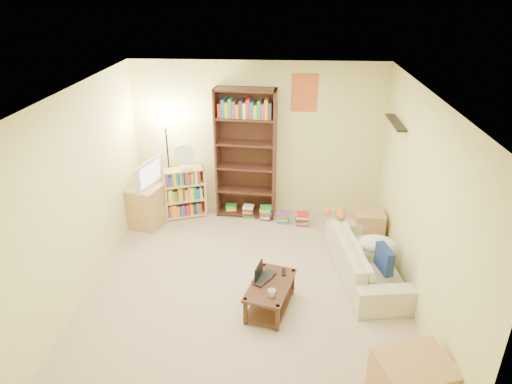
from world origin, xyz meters
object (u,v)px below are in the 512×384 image
television (145,174)px  side_table (368,226)px  end_cabinet (412,384)px  tabby_cat (338,212)px  tall_bookshelf (246,152)px  tv_stand (149,205)px  mug (272,293)px  coffee_table (270,293)px  laptop (268,279)px  sofa (366,258)px  floor_lamp (167,142)px  desk_fan (184,156)px  short_bookshelf (185,193)px

television → side_table: (3.42, -0.30, -0.63)m
end_cabinet → tabby_cat: bearing=99.0°
end_cabinet → tall_bookshelf: bearing=116.2°
tv_stand → end_cabinet: size_ratio=1.03×
mug → side_table: side_table is taller
tall_bookshelf → end_cabinet: size_ratio=3.30×
coffee_table → side_table: 2.20m
laptop → tv_stand: size_ratio=0.65×
sofa → laptop: 1.45m
mug → side_table: bearing=54.2°
coffee_table → television: television is taller
tall_bookshelf → mug: bearing=-74.4°
tall_bookshelf → sofa: bearing=-38.9°
floor_lamp → coffee_table: bearing=-53.3°
floor_lamp → side_table: size_ratio=3.35×
desk_fan → short_bookshelf: bearing=137.5°
tall_bookshelf → tabby_cat: bearing=-30.7°
side_table → floor_lamp: bearing=168.7°
television → desk_fan: bearing=-50.1°
sofa → desk_fan: 3.17m
television → coffee_table: bearing=-118.5°
television → floor_lamp: bearing=-25.9°
mug → tall_bookshelf: 2.78m
mug → tall_bookshelf: size_ratio=0.05×
tall_bookshelf → floor_lamp: 1.25m
short_bookshelf → desk_fan: size_ratio=1.98×
tabby_cat → side_table: size_ratio=0.86×
television → side_table: size_ratio=1.52×
tabby_cat → end_cabinet: 2.77m
laptop → side_table: bearing=-10.2°
side_table → laptop: bearing=-131.6°
mug → television: television is taller
mug → end_cabinet: end_cabinet is taller
side_table → end_cabinet: (-0.07, -2.99, 0.03)m
sofa → side_table: bearing=-18.6°
tv_stand → end_cabinet: (3.35, -3.29, -0.06)m
desk_fan → side_table: bearing=-11.0°
tv_stand → short_bookshelf: short_bookshelf is taller
sofa → short_bookshelf: bearing=52.7°
short_bookshelf → floor_lamp: bearing=152.0°
sofa → mug: sofa is taller
television → side_table: bearing=-78.8°
mug → desk_fan: desk_fan is taller
mug → short_bookshelf: bearing=121.0°
tabby_cat → coffee_table: (-0.91, -1.42, -0.38)m
coffee_table → floor_lamp: bearing=141.2°
television → side_table: television is taller
laptop → tv_stand: bearing=77.3°
sofa → tall_bookshelf: bearing=38.2°
tall_bookshelf → floor_lamp: size_ratio=1.31×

